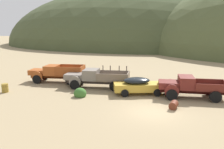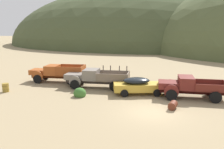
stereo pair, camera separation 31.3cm
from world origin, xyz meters
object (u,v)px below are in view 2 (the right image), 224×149
Objects in this scene: truck_oxide_orange at (54,73)px; car_faded_yellow at (141,85)px; oil_drum_by_truck at (6,88)px; truck_primer_gray at (93,78)px; oil_drum_tipped at (173,105)px; truck_oxblood at (186,87)px.

car_faded_yellow is (10.30, -2.16, -0.20)m from truck_oxide_orange.
car_faded_yellow reaches higher than oil_drum_by_truck.
oil_drum_tipped is at bearing 144.89° from truck_primer_gray.
truck_oxblood is at bearing -18.94° from car_faded_yellow.
car_faded_yellow is at bearing 132.35° from oil_drum_tipped.
truck_primer_gray is 5.27m from car_faded_yellow.
truck_oxblood is at bearing 163.03° from truck_oxide_orange.
truck_oxide_orange is at bearing -19.61° from truck_primer_gray.
truck_oxblood is (14.29, -2.14, -0.03)m from truck_oxide_orange.
truck_oxblood is at bearing 73.23° from oil_drum_tipped.
oil_drum_by_truck is (-16.50, -3.00, -0.57)m from truck_oxblood.
car_faded_yellow is 12.86m from oil_drum_by_truck.
car_faded_yellow is 6.24× the size of oil_drum_by_truck.
oil_drum_tipped is (3.00, -3.29, -0.52)m from car_faded_yellow.
truck_oxide_orange is at bearing -14.52° from truck_oxblood.
truck_primer_gray reaches higher than car_faded_yellow.
truck_oxblood is at bearing 166.45° from truck_primer_gray.
truck_primer_gray is at bearing 149.46° from car_faded_yellow.
oil_drum_tipped is at bearing 149.28° from truck_oxide_orange.
truck_oxide_orange is 7.60× the size of oil_drum_by_truck.
oil_drum_tipped is at bearing -66.85° from car_faded_yellow.
truck_primer_gray reaches higher than oil_drum_by_truck.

